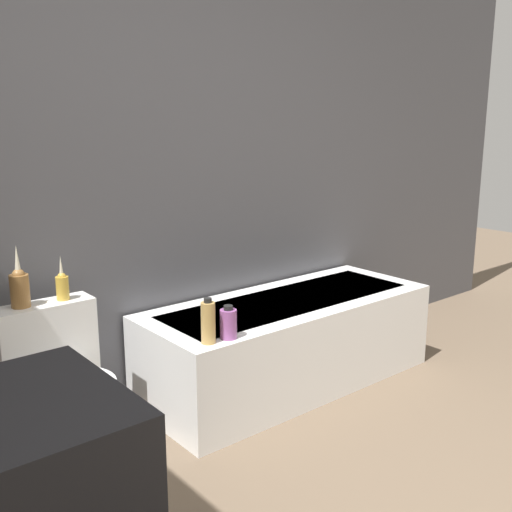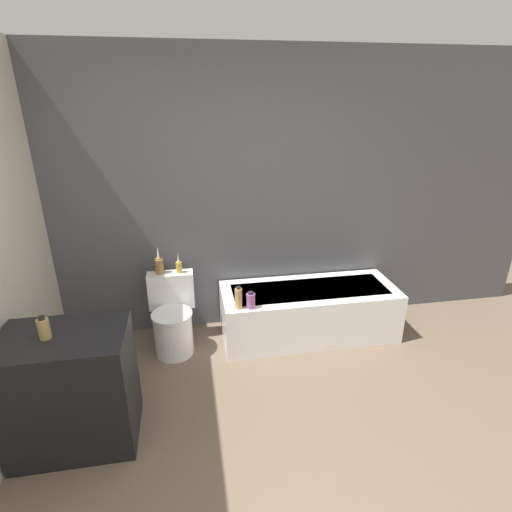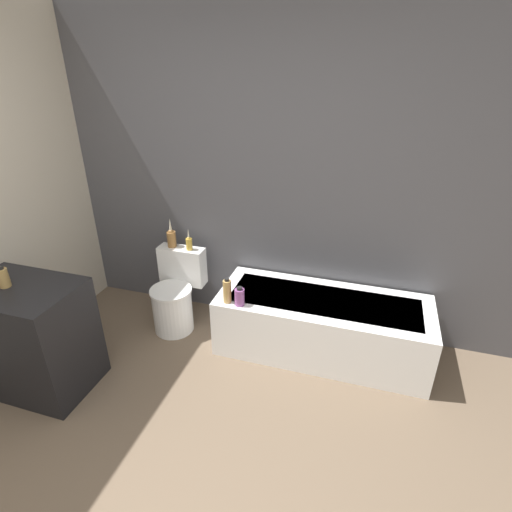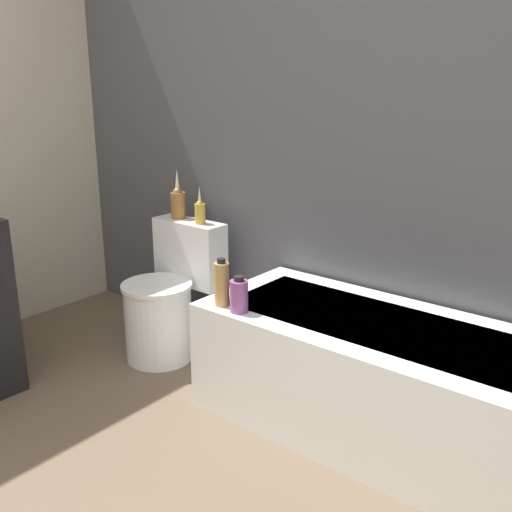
{
  "view_description": "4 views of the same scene",
  "coord_description": "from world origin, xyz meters",
  "views": [
    {
      "loc": [
        -1.41,
        -0.47,
        1.46
      ],
      "look_at": [
        0.25,
        1.54,
        0.85
      ],
      "focal_mm": 42.0,
      "sensor_mm": 36.0,
      "label": 1
    },
    {
      "loc": [
        -0.36,
        -1.41,
        2.2
      ],
      "look_at": [
        0.16,
        1.56,
        0.97
      ],
      "focal_mm": 28.0,
      "sensor_mm": 36.0,
      "label": 2
    },
    {
      "loc": [
        0.99,
        -0.85,
        2.18
      ],
      "look_at": [
        0.25,
        1.55,
        0.93
      ],
      "focal_mm": 28.0,
      "sensor_mm": 36.0,
      "label": 3
    },
    {
      "loc": [
        1.62,
        -0.17,
        1.43
      ],
      "look_at": [
        0.21,
        1.56,
        0.74
      ],
      "focal_mm": 42.0,
      "sensor_mm": 36.0,
      "label": 4
    }
  ],
  "objects": [
    {
      "name": "wall_back_tiled",
      "position": [
        0.0,
        2.2,
        1.3
      ],
      "size": [
        6.4,
        0.06,
        2.6
      ],
      "color": "#4C4C51",
      "rests_on": "ground_plane"
    },
    {
      "name": "vase_gold",
      "position": [
        -0.65,
        1.97,
        0.78
      ],
      "size": [
        0.08,
        0.08,
        0.26
      ],
      "color": "olive",
      "rests_on": "toilet"
    },
    {
      "name": "shampoo_bottle_short",
      "position": [
        0.12,
        1.57,
        0.55
      ],
      "size": [
        0.08,
        0.08,
        0.15
      ],
      "color": "#8C4C8C",
      "rests_on": "bathtub"
    },
    {
      "name": "shampoo_bottle_tall",
      "position": [
        0.01,
        1.58,
        0.58
      ],
      "size": [
        0.06,
        0.06,
        0.21
      ],
      "color": "tan",
      "rests_on": "bathtub"
    },
    {
      "name": "bathtub",
      "position": [
        0.72,
        1.82,
        0.25
      ],
      "size": [
        1.66,
        0.65,
        0.48
      ],
      "color": "white",
      "rests_on": "ground"
    },
    {
      "name": "toilet",
      "position": [
        -0.56,
        1.79,
        0.3
      ],
      "size": [
        0.41,
        0.49,
        0.69
      ],
      "color": "white",
      "rests_on": "ground"
    },
    {
      "name": "vase_silver",
      "position": [
        -0.48,
        1.96,
        0.76
      ],
      "size": [
        0.05,
        0.05,
        0.2
      ],
      "color": "gold",
      "rests_on": "toilet"
    }
  ]
}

